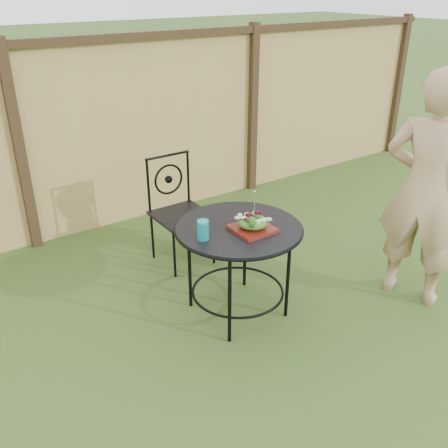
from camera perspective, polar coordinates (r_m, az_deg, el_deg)
name	(u,v)px	position (r m, az deg, el deg)	size (l,w,h in m)	color
ground	(286,307)	(3.98, 7.10, -9.41)	(60.00, 60.00, 0.00)	#284516
fence	(149,127)	(5.25, -8.53, 10.90)	(8.00, 0.12, 1.90)	#D4B869
patio_table	(238,244)	(3.61, 1.66, -2.27)	(0.92, 0.92, 0.72)	black
patio_chair	(178,208)	(4.39, -5.24, 1.87)	(0.46, 0.46, 0.95)	black
diner	(426,191)	(3.98, 22.10, 3.52)	(0.66, 0.43, 1.80)	tan
salad_plate	(252,229)	(3.49, 3.27, -0.54)	(0.27, 0.27, 0.02)	#511A0B
salad	(253,222)	(3.47, 3.30, 0.23)	(0.21, 0.21, 0.08)	#235614
fork	(254,205)	(3.42, 3.48, 2.23)	(0.01, 0.01, 0.18)	silver
drinking_glass	(203,230)	(3.34, -2.41, -0.69)	(0.08, 0.08, 0.14)	#0C8A8F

